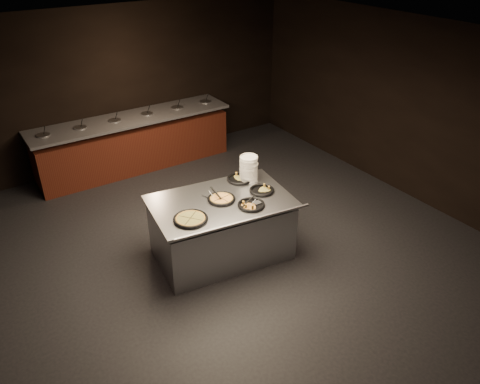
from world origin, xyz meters
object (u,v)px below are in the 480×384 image
at_px(serving_counter, 221,229).
at_px(pan_cheese_whole, 221,199).
at_px(plate_stack, 249,168).
at_px(pan_veggie_whole, 191,219).

height_order(serving_counter, pan_cheese_whole, pan_cheese_whole).
distance_m(plate_stack, pan_veggie_whole, 1.30).
bearing_deg(plate_stack, serving_counter, -156.27).
relative_size(serving_counter, pan_cheese_whole, 5.33).
xyz_separation_m(serving_counter, plate_stack, (0.64, 0.28, 0.64)).
bearing_deg(plate_stack, pan_veggie_whole, -158.08).
bearing_deg(pan_cheese_whole, serving_counter, -169.05).
distance_m(plate_stack, pan_cheese_whole, 0.70).
xyz_separation_m(serving_counter, pan_veggie_whole, (-0.56, -0.20, 0.48)).
height_order(pan_veggie_whole, pan_cheese_whole, same).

